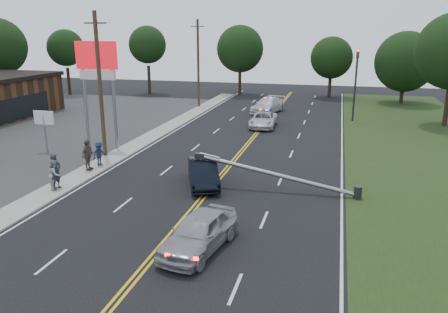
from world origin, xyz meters
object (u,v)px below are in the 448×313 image
(traffic_signal, at_px, (356,79))
(utility_pole_far, at_px, (198,63))
(crashed_sedan, at_px, (203,173))
(emergency_a, at_px, (263,120))
(utility_pole_mid, at_px, (100,85))
(bystander_a, at_px, (56,172))
(small_sign, at_px, (44,121))
(emergency_b, at_px, (268,105))
(bystander_b, at_px, (55,174))
(bystander_d, at_px, (88,155))
(fallen_streetlight, at_px, (285,177))
(pylon_sign, at_px, (97,69))
(waiting_sedan, at_px, (199,232))
(bystander_c, at_px, (99,154))

(traffic_signal, distance_m, utility_pole_far, 17.97)
(crashed_sedan, distance_m, emergency_a, 16.77)
(utility_pole_mid, relative_size, bystander_a, 4.96)
(small_sign, xyz_separation_m, crashed_sedan, (13.41, -3.99, -1.59))
(emergency_a, xyz_separation_m, emergency_b, (-0.83, 7.67, 0.13))
(utility_pole_mid, bearing_deg, bystander_b, -82.78)
(traffic_signal, distance_m, emergency_b, 9.94)
(emergency_a, bearing_deg, bystander_d, -119.90)
(fallen_streetlight, bearing_deg, pylon_sign, 157.78)
(bystander_d, bearing_deg, emergency_b, -18.93)
(emergency_b, distance_m, bystander_d, 25.15)
(utility_pole_mid, bearing_deg, emergency_b, 67.47)
(traffic_signal, distance_m, utility_pole_mid, 25.12)
(waiting_sedan, bearing_deg, bystander_c, 147.27)
(waiting_sedan, height_order, bystander_b, bystander_b)
(traffic_signal, height_order, waiting_sedan, traffic_signal)
(fallen_streetlight, distance_m, utility_pole_far, 29.54)
(traffic_signal, bearing_deg, crashed_sedan, -112.01)
(small_sign, bearing_deg, emergency_a, 42.15)
(emergency_b, bearing_deg, small_sign, -109.15)
(small_sign, relative_size, emergency_b, 0.56)
(fallen_streetlight, distance_m, bystander_a, 12.82)
(utility_pole_mid, relative_size, emergency_b, 1.79)
(bystander_a, height_order, bystander_c, bystander_a)
(traffic_signal, relative_size, bystander_d, 3.55)
(crashed_sedan, distance_m, bystander_d, 7.86)
(utility_pole_far, xyz_separation_m, bystander_c, (0.97, -24.40, -4.16))
(emergency_b, bearing_deg, fallen_streetlight, -64.79)
(utility_pole_mid, xyz_separation_m, emergency_b, (8.48, 20.44, -4.27))
(utility_pole_far, bearing_deg, small_sign, -102.31)
(pylon_sign, xyz_separation_m, small_sign, (-3.50, -2.00, -3.66))
(pylon_sign, distance_m, emergency_b, 21.51)
(bystander_c, bearing_deg, emergency_a, -9.35)
(small_sign, xyz_separation_m, bystander_d, (5.58, -3.49, -1.22))
(waiting_sedan, xyz_separation_m, bystander_d, (-10.02, 8.08, 0.33))
(traffic_signal, distance_m, crashed_sedan, 23.96)
(traffic_signal, relative_size, emergency_b, 1.26)
(utility_pole_mid, bearing_deg, pylon_sign, 123.02)
(utility_pole_far, height_order, bystander_a, utility_pole_far)
(bystander_a, bearing_deg, traffic_signal, -28.13)
(utility_pole_far, bearing_deg, pylon_sign, -93.72)
(small_sign, distance_m, utility_pole_mid, 5.53)
(emergency_a, bearing_deg, bystander_b, -115.27)
(bystander_c, bearing_deg, pylon_sign, 46.76)
(pylon_sign, height_order, bystander_d, pylon_sign)
(pylon_sign, distance_m, bystander_c, 7.09)
(crashed_sedan, bearing_deg, traffic_signal, 46.02)
(pylon_sign, relative_size, waiting_sedan, 1.73)
(utility_pole_mid, distance_m, bystander_a, 8.09)
(utility_pole_mid, distance_m, utility_pole_far, 22.00)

